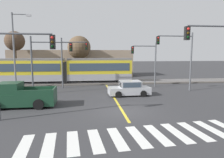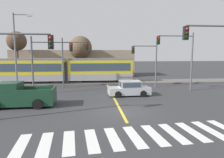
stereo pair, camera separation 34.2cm
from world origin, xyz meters
The scene contains 28 objects.
ground_plane centered at (0.00, 0.00, 0.00)m, with size 200.00×200.00×0.00m, color #333335.
track_bed centered at (0.00, 14.69, 0.09)m, with size 120.00×4.00×0.18m, color #56514C.
rail_near centered at (0.00, 13.97, 0.23)m, with size 120.00×0.08×0.10m, color #939399.
rail_far centered at (0.00, 15.41, 0.23)m, with size 120.00×0.08×0.10m, color #939399.
light_rail_tram centered at (-5.56, 14.68, 2.05)m, with size 18.50×2.64×3.43m.
crosswalk_stripe_0 centered at (-5.48, -5.01, 0.00)m, with size 0.56×2.80×0.01m, color silver.
crosswalk_stripe_1 centered at (-4.38, -4.90, 0.00)m, with size 0.56×2.80×0.01m, color silver.
crosswalk_stripe_2 centered at (-3.29, -4.80, 0.00)m, with size 0.56×2.80×0.01m, color silver.
crosswalk_stripe_3 centered at (-2.19, -4.69, 0.00)m, with size 0.56×2.80×0.01m, color silver.
crosswalk_stripe_4 centered at (-1.10, -4.59, 0.00)m, with size 0.56×2.80×0.01m, color silver.
crosswalk_stripe_5 centered at (0.00, -4.49, 0.00)m, with size 0.56×2.80×0.01m, color silver.
crosswalk_stripe_6 centered at (1.10, -4.38, 0.00)m, with size 0.56×2.80×0.01m, color silver.
crosswalk_stripe_7 centered at (2.19, -4.28, 0.00)m, with size 0.56×2.80×0.01m, color silver.
crosswalk_stripe_8 centered at (3.29, -4.17, 0.00)m, with size 0.56×2.80×0.01m, color silver.
crosswalk_stripe_9 centered at (4.38, -4.07, 0.00)m, with size 0.56×2.80×0.01m, color silver.
lane_centre_line centered at (0.00, 5.10, 0.00)m, with size 0.20×15.18×0.01m, color gold.
sedan_crossing centered at (1.67, 5.57, 0.70)m, with size 4.26×2.03×1.52m.
pickup_truck centered at (-7.99, 2.31, 0.84)m, with size 5.42×2.27×1.98m.
traffic_light_mid_left centered at (-6.77, 7.30, 3.94)m, with size 4.25×0.38×6.02m.
traffic_light_far_right centered at (4.97, 10.49, 3.72)m, with size 3.25×0.38×5.67m.
traffic_light_far_left centered at (-4.58, 11.06, 4.01)m, with size 3.25×0.38×6.18m.
traffic_light_near_left centered at (-6.93, -0.97, 3.91)m, with size 3.75×0.38×5.94m.
traffic_light_mid_right centered at (7.87, 7.49, 4.40)m, with size 4.25×0.38×6.61m.
traffic_light_near_right centered at (6.46, -1.12, 4.28)m, with size 3.75×0.38×6.45m.
street_lamp_west centered at (-11.11, 11.47, 5.15)m, with size 2.27×0.28×9.10m.
bare_tree_far_west centered at (-13.96, 19.74, 6.20)m, with size 3.08×3.08×7.81m.
bare_tree_west centered at (-3.88, 19.90, 5.27)m, with size 3.83×3.83×7.21m.
building_backdrop_far centered at (-5.25, 24.69, 2.46)m, with size 22.05×6.00×4.92m, color gray.
Camera 2 is at (-2.19, -14.13, 4.22)m, focal length 32.00 mm.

